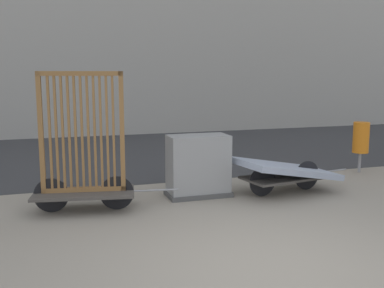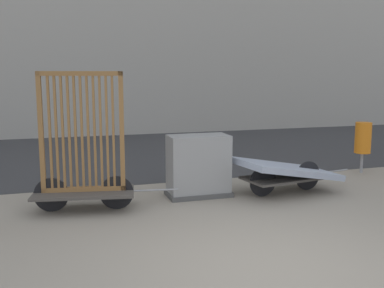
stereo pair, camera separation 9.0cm
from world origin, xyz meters
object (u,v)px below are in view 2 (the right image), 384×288
at_px(trash_bin, 363,138).
at_px(bike_cart_with_bedframe, 83,163).
at_px(utility_cabinet, 198,168).
at_px(bike_cart_with_mattress, 286,171).

bearing_deg(trash_bin, bike_cart_with_bedframe, -170.27).
bearing_deg(bike_cart_with_bedframe, utility_cabinet, 17.96).
xyz_separation_m(bike_cart_with_bedframe, utility_cabinet, (1.96, 0.28, -0.25)).
bearing_deg(utility_cabinet, bike_cart_with_bedframe, -171.76).
xyz_separation_m(bike_cart_with_mattress, utility_cabinet, (-1.56, 0.28, 0.09)).
distance_m(bike_cart_with_mattress, utility_cabinet, 1.58).
xyz_separation_m(bike_cart_with_bedframe, trash_bin, (5.88, 1.01, 0.00)).
height_order(bike_cart_with_mattress, trash_bin, trash_bin).
height_order(bike_cart_with_bedframe, trash_bin, bike_cart_with_bedframe).
xyz_separation_m(bike_cart_with_mattress, trash_bin, (2.37, 1.01, 0.35)).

